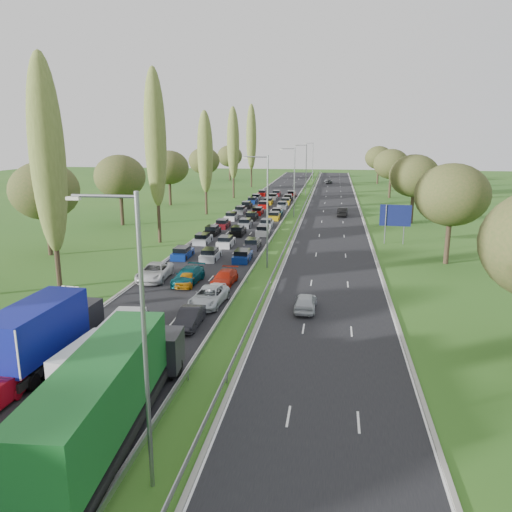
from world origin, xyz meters
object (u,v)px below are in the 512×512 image
at_px(white_van_front, 90,360).
at_px(white_van_rear, 123,332).
at_px(green_lorry, 110,392).
at_px(direction_sign, 395,217).
at_px(info_sign, 71,295).
at_px(near_car_2, 155,272).
at_px(blue_lorry, 46,331).

xyz_separation_m(white_van_front, white_van_rear, (0.15, 4.39, -0.02)).
height_order(green_lorry, direction_sign, direction_sign).
bearing_deg(info_sign, white_van_front, -56.51).
xyz_separation_m(info_sign, direction_sign, (28.80, 30.85, 2.20)).
xyz_separation_m(near_car_2, white_van_front, (3.46, -20.24, 0.26)).
height_order(near_car_2, green_lorry, green_lorry).
height_order(near_car_2, white_van_front, white_van_front).
height_order(near_car_2, direction_sign, direction_sign).
relative_size(info_sign, direction_sign, 0.40).
relative_size(blue_lorry, direction_sign, 1.88).
distance_m(green_lorry, direction_sign, 50.23).
height_order(white_van_front, direction_sign, direction_sign).
bearing_deg(white_van_rear, info_sign, 134.83).
height_order(green_lorry, white_van_front, green_lorry).
bearing_deg(info_sign, direction_sign, 46.97).
height_order(blue_lorry, white_van_rear, blue_lorry).
bearing_deg(white_van_front, direction_sign, 65.62).
bearing_deg(direction_sign, blue_lorry, -122.42).
distance_m(blue_lorry, info_sign, 9.77).
height_order(near_car_2, blue_lorry, blue_lorry).
relative_size(white_van_front, white_van_rear, 1.02).
bearing_deg(direction_sign, near_car_2, -140.15).
bearing_deg(blue_lorry, white_van_front, -19.68).
height_order(green_lorry, info_sign, green_lorry).
distance_m(near_car_2, direction_sign, 33.08).
bearing_deg(near_car_2, white_van_front, -83.09).
height_order(near_car_2, white_van_rear, white_van_rear).
bearing_deg(white_van_front, info_sign, 126.94).
distance_m(green_lorry, white_van_front, 6.87).
bearing_deg(direction_sign, green_lorry, -110.96).
bearing_deg(blue_lorry, near_car_2, 91.49).
xyz_separation_m(near_car_2, blue_lorry, (-0.08, -18.85, 1.31)).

